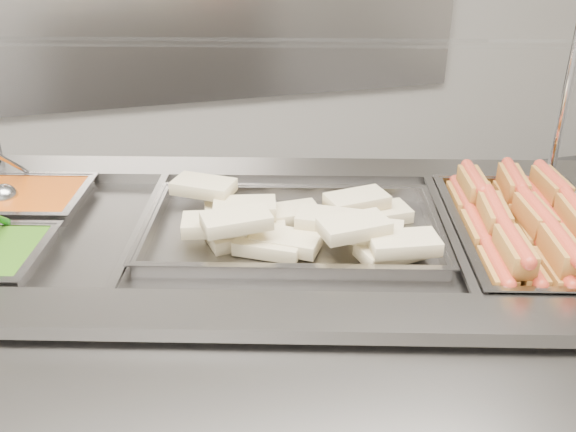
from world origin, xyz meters
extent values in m
cube|color=slate|center=(-0.05, 0.41, 0.44)|extent=(1.96, 1.24, 0.88)
cube|color=gray|center=(-0.15, 0.07, 0.90)|extent=(1.86, 0.66, 0.03)
cube|color=gray|center=(0.05, 0.75, 0.90)|extent=(1.86, 0.66, 0.03)
cube|color=black|center=(-0.05, 0.41, 0.78)|extent=(1.74, 1.02, 0.02)
cube|color=gray|center=(0.37, 0.28, 0.91)|extent=(0.18, 0.56, 0.01)
cube|color=gray|center=(-0.34, 0.49, 0.91)|extent=(0.18, 0.56, 0.01)
cube|color=gray|center=(-0.20, -0.09, 0.86)|extent=(1.82, 0.76, 0.02)
cylinder|color=silver|center=(0.80, 0.50, 1.13)|extent=(0.02, 0.02, 0.45)
cube|color=silver|center=(0.01, 0.61, 1.30)|extent=(1.69, 0.76, 0.09)
cube|color=#B5510A|center=(-0.63, 0.73, 0.87)|extent=(0.33, 0.29, 0.09)
cube|color=brown|center=(0.39, 0.09, 0.89)|extent=(0.09, 0.16, 0.05)
cylinder|color=red|center=(0.39, 0.09, 0.91)|extent=(0.08, 0.17, 0.03)
cube|color=brown|center=(0.44, 0.26, 0.89)|extent=(0.09, 0.16, 0.05)
cylinder|color=red|center=(0.44, 0.26, 0.91)|extent=(0.08, 0.17, 0.03)
cube|color=brown|center=(0.49, 0.43, 0.89)|extent=(0.09, 0.16, 0.05)
cylinder|color=red|center=(0.49, 0.43, 0.91)|extent=(0.08, 0.17, 0.03)
cube|color=brown|center=(0.45, 0.08, 0.89)|extent=(0.09, 0.16, 0.05)
cylinder|color=red|center=(0.45, 0.08, 0.91)|extent=(0.07, 0.17, 0.03)
cube|color=brown|center=(0.50, 0.25, 0.89)|extent=(0.09, 0.16, 0.05)
cylinder|color=red|center=(0.50, 0.25, 0.91)|extent=(0.08, 0.17, 0.03)
cube|color=brown|center=(0.55, 0.42, 0.89)|extent=(0.10, 0.16, 0.05)
cylinder|color=red|center=(0.55, 0.42, 0.91)|extent=(0.08, 0.17, 0.03)
cube|color=brown|center=(0.51, 0.06, 0.89)|extent=(0.09, 0.16, 0.05)
cylinder|color=red|center=(0.51, 0.06, 0.91)|extent=(0.07, 0.17, 0.03)
cube|color=brown|center=(0.56, 0.23, 0.89)|extent=(0.10, 0.16, 0.05)
cylinder|color=red|center=(0.56, 0.23, 0.91)|extent=(0.08, 0.17, 0.03)
cube|color=brown|center=(0.61, 0.40, 0.89)|extent=(0.09, 0.16, 0.05)
cylinder|color=red|center=(0.61, 0.40, 0.91)|extent=(0.08, 0.17, 0.03)
cube|color=brown|center=(0.62, 0.21, 0.89)|extent=(0.09, 0.16, 0.05)
cylinder|color=red|center=(0.62, 0.21, 0.91)|extent=(0.08, 0.17, 0.03)
cube|color=brown|center=(0.67, 0.38, 0.89)|extent=(0.09, 0.16, 0.05)
cylinder|color=red|center=(0.67, 0.38, 0.91)|extent=(0.08, 0.17, 0.03)
cube|color=brown|center=(0.42, 0.09, 0.94)|extent=(0.09, 0.16, 0.05)
cylinder|color=red|center=(0.42, 0.09, 0.97)|extent=(0.07, 0.17, 0.03)
cube|color=brown|center=(0.47, 0.25, 0.94)|extent=(0.10, 0.16, 0.05)
cylinder|color=red|center=(0.47, 0.25, 0.97)|extent=(0.08, 0.17, 0.03)
cube|color=brown|center=(0.50, 0.41, 0.94)|extent=(0.09, 0.16, 0.05)
cylinder|color=red|center=(0.50, 0.41, 0.97)|extent=(0.07, 0.17, 0.03)
cube|color=brown|center=(0.52, 0.06, 0.94)|extent=(0.09, 0.16, 0.05)
cylinder|color=red|center=(0.52, 0.06, 0.97)|extent=(0.08, 0.17, 0.03)
cube|color=brown|center=(0.56, 0.22, 0.94)|extent=(0.08, 0.16, 0.05)
cylinder|color=red|center=(0.56, 0.22, 0.97)|extent=(0.07, 0.17, 0.03)
cube|color=brown|center=(0.61, 0.40, 0.94)|extent=(0.10, 0.16, 0.05)
cylinder|color=red|center=(0.61, 0.40, 0.97)|extent=(0.09, 0.17, 0.03)
cube|color=brown|center=(0.65, 0.19, 0.94)|extent=(0.09, 0.16, 0.05)
cube|color=brown|center=(0.70, 0.36, 0.94)|extent=(0.08, 0.16, 0.05)
cylinder|color=red|center=(0.70, 0.36, 0.97)|extent=(0.07, 0.17, 0.03)
cube|color=beige|center=(-0.07, 0.32, 0.90)|extent=(0.17, 0.15, 0.03)
cube|color=beige|center=(-0.12, 0.39, 0.90)|extent=(0.16, 0.11, 0.03)
cube|color=beige|center=(0.19, 0.22, 0.90)|extent=(0.16, 0.11, 0.03)
cube|color=beige|center=(-0.08, 0.43, 0.90)|extent=(0.17, 0.12, 0.03)
cube|color=beige|center=(-0.11, 0.50, 0.90)|extent=(0.16, 0.10, 0.03)
cube|color=beige|center=(0.24, 0.40, 0.90)|extent=(0.16, 0.09, 0.03)
cube|color=beige|center=(0.02, 0.45, 0.90)|extent=(0.15, 0.09, 0.03)
cube|color=beige|center=(-0.02, 0.32, 0.90)|extent=(0.17, 0.16, 0.03)
cube|color=beige|center=(-0.09, 0.45, 0.94)|extent=(0.17, 0.12, 0.03)
cube|color=beige|center=(0.09, 0.34, 0.93)|extent=(0.17, 0.15, 0.03)
cube|color=beige|center=(0.19, 0.43, 0.93)|extent=(0.16, 0.10, 0.03)
cube|color=beige|center=(0.21, 0.19, 0.93)|extent=(0.16, 0.11, 0.03)
cube|color=beige|center=(-0.18, 0.40, 0.93)|extent=(0.17, 0.11, 0.03)
cube|color=beige|center=(0.16, 0.26, 0.93)|extent=(0.17, 0.15, 0.03)
cube|color=beige|center=(0.11, 0.25, 0.96)|extent=(0.16, 0.10, 0.03)
cube|color=beige|center=(-0.18, 0.55, 0.96)|extent=(0.17, 0.16, 0.03)
cube|color=beige|center=(-0.14, 0.34, 0.97)|extent=(0.16, 0.10, 0.03)
sphere|color=#ABACB0|center=(-0.68, 0.72, 0.91)|extent=(0.07, 0.07, 0.07)
cylinder|color=#ABACB0|center=(-0.66, 0.80, 0.97)|extent=(0.06, 0.15, 0.12)
camera|label=1|loc=(-0.35, -0.93, 1.63)|focal=40.00mm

